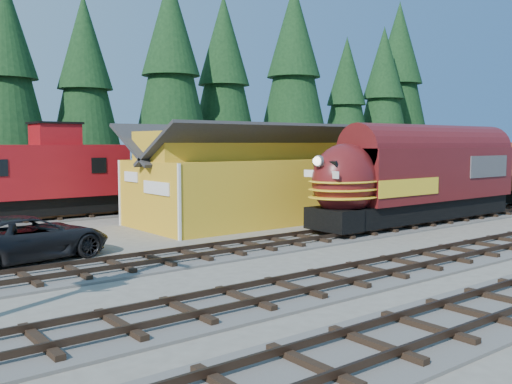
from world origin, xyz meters
TOP-DOWN VIEW (x-y plane):
  - ground at (0.00, 0.00)m, footprint 120.00×120.00m
  - track_siding at (10.00, 4.00)m, footprint 68.00×3.20m
  - track_spur at (-10.00, 18.00)m, footprint 32.00×3.20m
  - depot at (-0.00, 10.50)m, footprint 12.80×7.00m
  - conifer_backdrop at (6.50, 23.84)m, footprint 80.08×19.83m
  - locomotive at (5.80, 4.00)m, footprint 14.45×2.87m
  - caboose at (-8.64, 18.00)m, footprint 9.60×2.78m
  - pickup_truck_a at (-12.50, 7.32)m, footprint 6.39×3.81m

SIDE VIEW (x-z plane):
  - ground at x=0.00m, z-range 0.00..0.00m
  - track_siding at x=10.00m, z-range -0.11..0.22m
  - track_spur at x=-10.00m, z-range -0.11..0.22m
  - pickup_truck_a at x=-12.50m, z-range 0.00..1.66m
  - locomotive at x=5.80m, z-range 0.37..4.29m
  - caboose at x=-8.64m, z-range -0.01..4.99m
  - depot at x=0.00m, z-range 0.31..5.61m
  - conifer_backdrop at x=6.50m, z-range 1.53..18.82m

